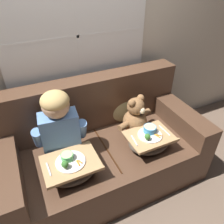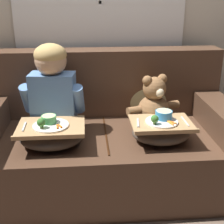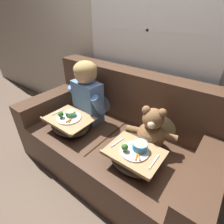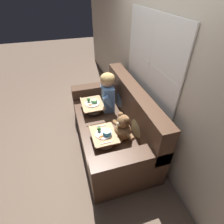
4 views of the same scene
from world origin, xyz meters
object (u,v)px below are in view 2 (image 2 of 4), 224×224
(throw_pillow_behind_child, at_px, (57,98))
(teddy_bear, at_px, (154,105))
(lap_tray_child, at_px, (51,135))
(lap_tray_teddy, at_px, (161,131))
(child_figure, at_px, (52,84))
(couch, at_px, (105,139))
(throw_pillow_behind_teddy, at_px, (148,95))

(throw_pillow_behind_child, height_order, teddy_bear, teddy_bear)
(throw_pillow_behind_child, relative_size, teddy_bear, 0.86)
(throw_pillow_behind_child, bearing_deg, lap_tray_child, -90.10)
(teddy_bear, bearing_deg, throw_pillow_behind_child, 162.84)
(lap_tray_teddy, bearing_deg, child_figure, 160.31)
(couch, bearing_deg, lap_tray_child, -144.45)
(child_figure, bearing_deg, lap_tray_teddy, -19.69)
(teddy_bear, distance_m, lap_tray_child, 0.82)
(throw_pillow_behind_teddy, bearing_deg, teddy_bear, -89.58)
(teddy_bear, bearing_deg, lap_tray_child, -160.58)
(lap_tray_child, relative_size, lap_tray_teddy, 1.07)
(couch, distance_m, throw_pillow_behind_child, 0.53)
(child_figure, distance_m, teddy_bear, 0.79)
(couch, relative_size, child_figure, 2.99)
(child_figure, bearing_deg, throw_pillow_behind_teddy, 16.90)
(child_figure, xyz_separation_m, lap_tray_teddy, (0.77, -0.28, -0.28))
(throw_pillow_behind_child, xyz_separation_m, throw_pillow_behind_teddy, (0.77, 0.00, 0.00))
(child_figure, bearing_deg, teddy_bear, -0.32)
(throw_pillow_behind_teddy, height_order, lap_tray_teddy, throw_pillow_behind_teddy)
(lap_tray_child, distance_m, lap_tray_teddy, 0.77)
(couch, xyz_separation_m, throw_pillow_behind_teddy, (0.38, 0.23, 0.28))
(throw_pillow_behind_teddy, bearing_deg, child_figure, -163.10)
(lap_tray_child, bearing_deg, child_figure, 89.84)
(couch, bearing_deg, child_figure, 179.86)
(throw_pillow_behind_child, height_order, child_figure, child_figure)
(throw_pillow_behind_teddy, xyz_separation_m, child_figure, (-0.77, -0.23, 0.19))
(throw_pillow_behind_child, height_order, throw_pillow_behind_teddy, throw_pillow_behind_teddy)
(lap_tray_child, bearing_deg, throw_pillow_behind_teddy, 33.52)
(lap_tray_teddy, bearing_deg, couch, 144.51)
(throw_pillow_behind_teddy, bearing_deg, lap_tray_child, -146.48)
(child_figure, bearing_deg, couch, -0.14)
(teddy_bear, xyz_separation_m, lap_tray_teddy, (-0.00, -0.27, -0.09))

